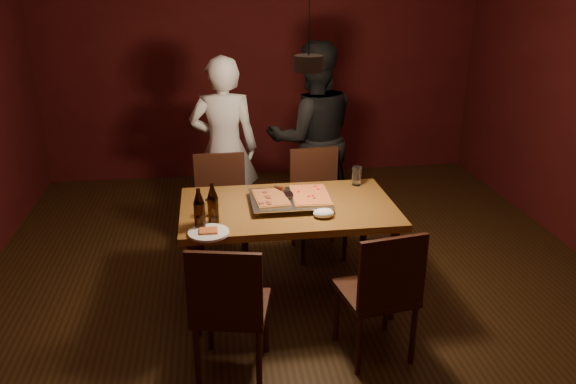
{
  "coord_description": "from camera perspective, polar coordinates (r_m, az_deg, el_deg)",
  "views": [
    {
      "loc": [
        -0.62,
        -3.48,
        2.26
      ],
      "look_at": [
        -0.11,
        0.13,
        0.85
      ],
      "focal_mm": 35.0,
      "sensor_mm": 36.0,
      "label": 1
    }
  ],
  "objects": [
    {
      "name": "room_shell",
      "position": [
        3.64,
        2.03,
        7.44
      ],
      "size": [
        6.0,
        6.0,
        6.0
      ],
      "color": "#38230F",
      "rests_on": "ground"
    },
    {
      "name": "dining_table",
      "position": [
        3.98,
        0.0,
        -2.33
      ],
      "size": [
        1.5,
        0.9,
        0.75
      ],
      "color": "brown",
      "rests_on": "floor"
    },
    {
      "name": "chair_far_left",
      "position": [
        4.67,
        -6.82,
        -0.67
      ],
      "size": [
        0.42,
        0.42,
        0.49
      ],
      "rotation": [
        0.0,
        0.0,
        3.15
      ],
      "color": "#38190F",
      "rests_on": "floor"
    },
    {
      "name": "chair_far_right",
      "position": [
        4.79,
        2.92,
        0.02
      ],
      "size": [
        0.45,
        0.45,
        0.49
      ],
      "rotation": [
        0.0,
        0.0,
        3.22
      ],
      "color": "#38190F",
      "rests_on": "floor"
    },
    {
      "name": "chair_near_left",
      "position": [
        3.26,
        -6.06,
        -10.87
      ],
      "size": [
        0.5,
        0.5,
        0.49
      ],
      "rotation": [
        0.0,
        0.0,
        -0.21
      ],
      "color": "#38190F",
      "rests_on": "floor"
    },
    {
      "name": "chair_near_right",
      "position": [
        3.44,
        9.6,
        -9.25
      ],
      "size": [
        0.48,
        0.48,
        0.49
      ],
      "rotation": [
        0.0,
        0.0,
        0.16
      ],
      "color": "#38190F",
      "rests_on": "floor"
    },
    {
      "name": "pizza_tray",
      "position": [
        3.95,
        0.2,
        -0.93
      ],
      "size": [
        0.56,
        0.46,
        0.05
      ],
      "primitive_type": "cube",
      "rotation": [
        0.0,
        0.0,
        -0.03
      ],
      "color": "silver",
      "rests_on": "dining_table"
    },
    {
      "name": "pizza_meat",
      "position": [
        3.93,
        -1.77,
        -0.55
      ],
      "size": [
        0.25,
        0.37,
        0.02
      ],
      "primitive_type": "cube",
      "rotation": [
        0.0,
        0.0,
        0.09
      ],
      "color": "maroon",
      "rests_on": "pizza_tray"
    },
    {
      "name": "pizza_cheese",
      "position": [
        3.98,
        2.28,
        -0.3
      ],
      "size": [
        0.27,
        0.42,
        0.02
      ],
      "primitive_type": "cube",
      "rotation": [
        0.0,
        0.0,
        -0.04
      ],
      "color": "gold",
      "rests_on": "pizza_tray"
    },
    {
      "name": "spatula",
      "position": [
        3.97,
        0.1,
        -0.24
      ],
      "size": [
        0.19,
        0.25,
        0.04
      ],
      "primitive_type": null,
      "rotation": [
        0.0,
        0.0,
        0.48
      ],
      "color": "silver",
      "rests_on": "pizza_tray"
    },
    {
      "name": "beer_bottle_a",
      "position": [
        3.59,
        -9.01,
        -1.7
      ],
      "size": [
        0.07,
        0.07,
        0.27
      ],
      "color": "black",
      "rests_on": "dining_table"
    },
    {
      "name": "beer_bottle_b",
      "position": [
        3.65,
        -7.64,
        -1.17
      ],
      "size": [
        0.07,
        0.07,
        0.27
      ],
      "color": "black",
      "rests_on": "dining_table"
    },
    {
      "name": "water_glass_left",
      "position": [
        3.8,
        -7.88,
        -1.58
      ],
      "size": [
        0.07,
        0.07,
        0.11
      ],
      "primitive_type": "cylinder",
      "color": "silver",
      "rests_on": "dining_table"
    },
    {
      "name": "water_glass_right",
      "position": [
        4.34,
        6.99,
        1.62
      ],
      "size": [
        0.07,
        0.07,
        0.15
      ],
      "primitive_type": "cylinder",
      "color": "silver",
      "rests_on": "dining_table"
    },
    {
      "name": "plate_slice",
      "position": [
        3.55,
        -8.07,
        -4.1
      ],
      "size": [
        0.26,
        0.26,
        0.03
      ],
      "color": "white",
      "rests_on": "dining_table"
    },
    {
      "name": "napkin",
      "position": [
        3.75,
        3.65,
        -2.16
      ],
      "size": [
        0.14,
        0.11,
        0.06
      ],
      "primitive_type": "ellipsoid",
      "color": "white",
      "rests_on": "dining_table"
    },
    {
      "name": "diner_white",
      "position": [
        5.04,
        -6.48,
        4.42
      ],
      "size": [
        0.62,
        0.43,
        1.64
      ],
      "primitive_type": "imported",
      "rotation": [
        0.0,
        0.0,
        3.08
      ],
      "color": "silver",
      "rests_on": "floor"
    },
    {
      "name": "diner_dark",
      "position": [
        5.14,
        2.52,
        5.46
      ],
      "size": [
        0.88,
        0.71,
        1.74
      ],
      "primitive_type": "imported",
      "rotation": [
        0.0,
        0.0,
        3.2
      ],
      "color": "black",
      "rests_on": "floor"
    },
    {
      "name": "pendant_lamp",
      "position": [
        3.57,
        2.11,
        13.08
      ],
      "size": [
        0.18,
        0.18,
        1.1
      ],
      "color": "black",
      "rests_on": "ceiling"
    }
  ]
}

